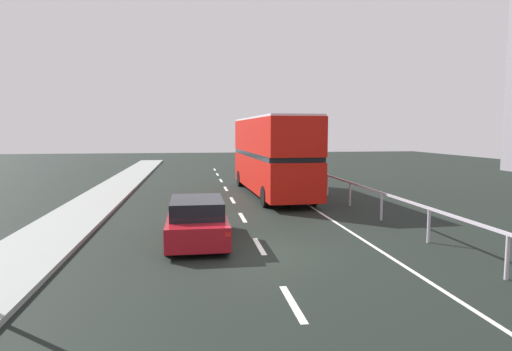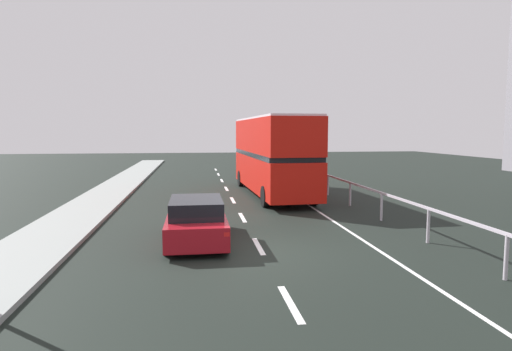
% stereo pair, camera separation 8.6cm
% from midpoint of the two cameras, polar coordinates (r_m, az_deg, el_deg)
% --- Properties ---
extents(ground_plane, '(73.49, 120.00, 0.10)m').
position_cam_midpoint_polar(ground_plane, '(13.06, 0.90, -10.12)').
color(ground_plane, black).
extents(near_sidewalk_kerb, '(2.49, 80.00, 0.14)m').
position_cam_midpoint_polar(near_sidewalk_kerb, '(13.74, -28.46, -9.51)').
color(near_sidewalk_kerb, gray).
rests_on(near_sidewalk_kerb, ground).
extents(lane_paint_markings, '(3.62, 46.00, 0.01)m').
position_cam_midpoint_polar(lane_paint_markings, '(21.53, 3.23, -3.64)').
color(lane_paint_markings, silver).
rests_on(lane_paint_markings, ground).
extents(bridge_side_railing, '(0.10, 42.00, 1.14)m').
position_cam_midpoint_polar(bridge_side_railing, '(22.78, 10.83, -0.87)').
color(bridge_side_railing, '#B5ACB8').
rests_on(bridge_side_railing, ground).
extents(double_decker_bus_red, '(2.99, 11.00, 4.29)m').
position_cam_midpoint_polar(double_decker_bus_red, '(24.17, 2.22, 2.88)').
color(double_decker_bus_red, red).
rests_on(double_decker_bus_red, ground).
extents(hatchback_car_near, '(1.88, 4.37, 1.41)m').
position_cam_midpoint_polar(hatchback_car_near, '(14.16, -7.63, -5.87)').
color(hatchback_car_near, maroon).
rests_on(hatchback_car_near, ground).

